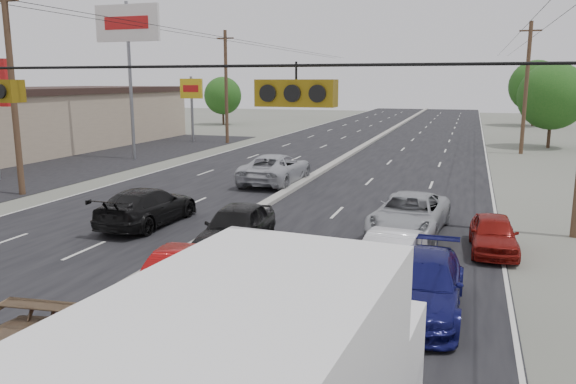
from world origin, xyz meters
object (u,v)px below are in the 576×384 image
Objects in this scene: queue_car_a at (236,228)px; queue_car_e at (493,234)px; utility_pole_left_b at (13,91)px; queue_car_b at (389,258)px; queue_car_c at (409,215)px; oncoming_far at (276,169)px; tree_right_mid at (552,96)px; tree_right_far at (535,86)px; utility_pole_right_c at (526,87)px; red_sedan at (185,288)px; pole_sign_billboard at (128,33)px; utility_pole_left_c at (226,86)px; pole_sign_far at (191,94)px; oncoming_near at (148,207)px; tree_left_far at (223,96)px; queue_car_d at (422,285)px.

queue_car_a is 8.54m from queue_car_e.
utility_pole_left_b is 2.48× the size of queue_car_b.
oncoming_far is (-8.15, 8.31, 0.09)m from queue_car_c.
tree_right_mid is at bearing 47.49° from utility_pole_left_b.
utility_pole_left_b is at bearing 155.19° from queue_car_a.
tree_right_far is 58.41m from queue_car_e.
utility_pole_right_c reaches higher than tree_right_mid.
oncoming_far is at bearing 95.56° from red_sedan.
utility_pole_left_b is 61.95m from tree_right_far.
pole_sign_billboard is at bearing 118.56° from red_sedan.
tree_right_mid is 1.59× the size of queue_car_a.
queue_car_c is at bearing 58.89° from red_sedan.
queue_car_b is (19.20, -31.64, -4.44)m from utility_pole_left_c.
pole_sign_billboard is 1.35× the size of tree_right_far.
queue_car_a is at bearing -60.12° from pole_sign_far.
tree_right_mid is 1.97× the size of queue_car_e.
utility_pole_left_c is at bearing 110.67° from queue_car_a.
pole_sign_far reaches higher than queue_car_c.
oncoming_near is 0.87× the size of oncoming_far.
tree_right_mid is at bearing 78.36° from queue_car_e.
oncoming_near is (12.76, -28.31, -3.67)m from pole_sign_far.
utility_pole_right_c reaches higher than pole_sign_far.
utility_pole_left_b is at bearing -135.00° from utility_pole_right_c.
queue_car_e is (22.10, -2.89, -4.49)m from utility_pole_left_b.
utility_pole_right_c is 1.67× the size of pole_sign_far.
tree_right_far reaches higher than tree_left_far.
oncoming_far is at bearing 31.91° from utility_pole_left_b.
utility_pole_right_c is 32.55m from queue_car_a.
utility_pole_left_c is 2.11× the size of queue_car_d.
red_sedan is 1.06× the size of queue_car_a.
pole_sign_billboard is at bearing 135.85° from queue_car_d.
queue_car_e is at bearing 72.44° from queue_car_d.
utility_pole_left_c is 1.23× the size of tree_right_far.
oncoming_near reaches higher than queue_car_e.
utility_pole_left_b is 25.00m from utility_pole_left_c.
oncoming_far is (20.55, -38.12, -2.90)m from tree_left_far.
utility_pole_right_c is at bearing -96.65° from tree_right_far.
pole_sign_billboard is 1.80× the size of tree_left_far.
queue_car_d is 0.81× the size of oncoming_far.
utility_pole_left_c reaches higher than tree_right_mid.
queue_car_a is at bearing 152.30° from queue_car_d.
utility_pole_right_c is at bearing -116.57° from tree_right_mid.
queue_car_d reaches higher than queue_car_b.
red_sedan is 10.68m from queue_car_e.
queue_car_e is 12.84m from oncoming_near.
queue_car_e is (2.90, -1.47, -0.11)m from queue_car_c.
oncoming_near reaches higher than queue_car_d.
utility_pole_left_b is 20.80m from queue_car_b.
utility_pole_right_c is 1.70× the size of oncoming_far.
oncoming_far is at bearing 120.74° from queue_car_d.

